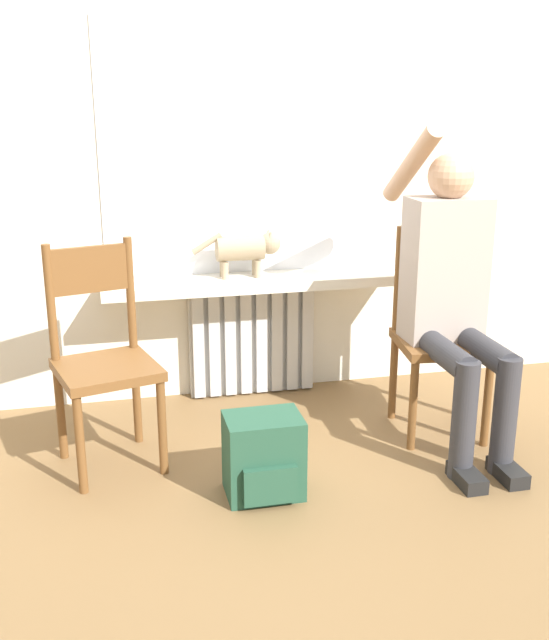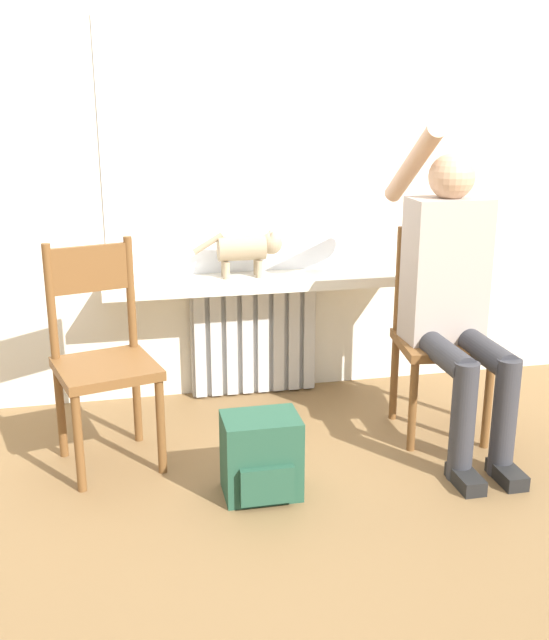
% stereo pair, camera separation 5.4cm
% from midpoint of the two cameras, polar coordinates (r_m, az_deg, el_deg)
% --- Properties ---
extents(ground_plane, '(12.00, 12.00, 0.00)m').
position_cam_midpoint_polar(ground_plane, '(2.92, 3.30, -13.95)').
color(ground_plane, brown).
extents(wall_with_window, '(7.00, 0.06, 2.70)m').
position_cam_midpoint_polar(wall_with_window, '(3.71, -1.50, 14.66)').
color(wall_with_window, white).
rests_on(wall_with_window, ground_plane).
extents(radiator, '(0.64, 0.08, 0.59)m').
position_cam_midpoint_polar(radiator, '(3.83, -1.16, -1.40)').
color(radiator, silver).
rests_on(radiator, ground_plane).
extents(windowsill, '(1.48, 0.28, 0.05)m').
position_cam_midpoint_polar(windowsill, '(3.65, -0.92, 2.91)').
color(windowsill, white).
rests_on(windowsill, radiator).
extents(window_glass, '(1.42, 0.01, 1.19)m').
position_cam_midpoint_polar(window_glass, '(3.68, -1.38, 12.82)').
color(window_glass, white).
rests_on(window_glass, windowsill).
extents(chair_left, '(0.47, 0.47, 0.93)m').
position_cam_midpoint_polar(chair_left, '(3.13, -12.47, -2.66)').
color(chair_left, brown).
rests_on(chair_left, ground_plane).
extents(chair_right, '(0.43, 0.43, 0.93)m').
position_cam_midpoint_polar(chair_right, '(3.44, 12.93, -0.91)').
color(chair_right, brown).
rests_on(chair_right, ground_plane).
extents(person, '(0.36, 0.99, 1.39)m').
position_cam_midpoint_polar(person, '(3.27, 13.97, 2.21)').
color(person, '#333338').
rests_on(person, ground_plane).
extents(cat, '(0.44, 0.12, 0.23)m').
position_cam_midpoint_polar(cat, '(3.63, -1.55, 5.50)').
color(cat, '#9E896B').
rests_on(cat, windowsill).
extents(backpack, '(0.29, 0.24, 0.32)m').
position_cam_midpoint_polar(backpack, '(2.92, -0.47, -10.37)').
color(backpack, '#234C38').
rests_on(backpack, ground_plane).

